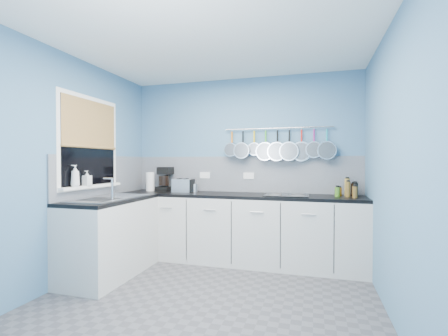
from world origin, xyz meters
The scene contains 44 objects.
floor centered at (0.00, 0.00, -0.01)m, with size 3.20×3.00×0.02m, color #47474C.
ceiling centered at (0.00, 0.00, 2.51)m, with size 3.20×3.00×0.02m, color white.
wall_back centered at (0.00, 1.51, 1.25)m, with size 3.20×0.02×2.50m, color teal.
wall_front centered at (0.00, -1.51, 1.25)m, with size 3.20×0.02×2.50m, color teal.
wall_left centered at (-1.61, 0.00, 1.25)m, with size 0.02×3.00×2.50m, color teal.
wall_right centered at (1.61, 0.00, 1.25)m, with size 0.02×3.00×2.50m, color teal.
backsplash_back centered at (0.00, 1.49, 1.15)m, with size 3.20×0.02×0.50m, color #90939E.
backsplash_left centered at (-1.59, 0.60, 1.15)m, with size 0.02×1.80×0.50m, color #90939E.
cabinet_run_back centered at (0.00, 1.20, 0.43)m, with size 3.20×0.60×0.86m, color #BCBAB7.
worktop_back centered at (0.00, 1.20, 0.88)m, with size 3.20×0.60×0.04m, color black.
cabinet_run_left centered at (-1.30, 0.30, 0.43)m, with size 0.60×1.20×0.86m, color #BCBAB7.
worktop_left centered at (-1.30, 0.30, 0.88)m, with size 0.60×1.20×0.04m, color black.
window_frame centered at (-1.58, 0.30, 1.55)m, with size 0.01×1.00×1.10m, color white.
window_glass centered at (-1.57, 0.30, 1.55)m, with size 0.01×0.90×1.00m, color black.
bamboo_blind centered at (-1.56, 0.30, 1.77)m, with size 0.01×0.90×0.55m, color #9C754A.
window_sill centered at (-1.55, 0.30, 1.04)m, with size 0.10×0.98×0.03m, color white.
sink_unit centered at (-1.30, 0.30, 0.90)m, with size 0.50×0.95×0.01m, color silver.
mixer_tap centered at (-1.14, 0.12, 1.03)m, with size 0.12×0.08×0.26m, color silver, non-canonical shape.
socket_left centered at (-0.55, 1.48, 1.13)m, with size 0.15×0.01×0.09m, color white.
socket_right centered at (0.10, 1.48, 1.13)m, with size 0.15×0.01×0.09m, color white.
pot_rail centered at (0.50, 1.45, 1.78)m, with size 0.02×0.02×1.45m, color silver.
soap_bottle_a centered at (-1.53, 0.01, 1.17)m, with size 0.09×0.09×0.24m, color white.
soap_bottle_b centered at (-1.53, 0.19, 1.14)m, with size 0.08×0.08×0.17m, color white.
paper_towel centered at (-1.31, 1.25, 1.04)m, with size 0.12×0.12×0.27m, color white.
coffee_maker centered at (-1.12, 1.33, 1.07)m, with size 0.20×0.22×0.35m, color black, non-canonical shape.
toaster centered at (-0.79, 1.23, 0.99)m, with size 0.28×0.16×0.18m, color silver.
canister centered at (-0.63, 1.28, 0.96)m, with size 0.08×0.08×0.11m, color silver.
hob centered at (0.65, 1.17, 0.91)m, with size 0.54×0.47×0.01m, color black.
pan_0 centered at (-0.13, 1.44, 1.59)m, with size 0.19×0.10×0.38m, color silver, non-canonical shape.
pan_1 centered at (0.02, 1.44, 1.57)m, with size 0.22×0.13×0.41m, color silver, non-canonical shape.
pan_2 centered at (0.18, 1.44, 1.60)m, with size 0.18×0.05×0.37m, color silver, non-canonical shape.
pan_3 centered at (0.34, 1.44, 1.56)m, with size 0.25×0.10×0.44m, color silver, non-canonical shape.
pan_4 centered at (0.50, 1.44, 1.56)m, with size 0.26×0.11×0.45m, color silver, non-canonical shape.
pan_5 centered at (0.66, 1.44, 1.56)m, with size 0.26×0.11×0.45m, color silver, non-canonical shape.
pan_6 centered at (0.82, 1.44, 1.56)m, with size 0.26×0.06×0.45m, color silver, non-canonical shape.
pan_7 centered at (0.98, 1.44, 1.58)m, with size 0.21×0.07×0.40m, color silver, non-canonical shape.
pan_8 centered at (1.14, 1.44, 1.57)m, with size 0.24×0.10×0.43m, color silver, non-canonical shape.
condiment_0 centered at (1.45, 1.33, 0.98)m, with size 0.06×0.06×0.16m, color black.
condiment_1 centered at (1.38, 1.33, 1.01)m, with size 0.06×0.06×0.22m, color olive.
condiment_2 centered at (1.29, 1.32, 0.95)m, with size 0.06×0.06×0.10m, color #8C5914.
condiment_3 centered at (1.46, 1.23, 0.98)m, with size 0.06×0.06×0.17m, color black.
condiment_4 centered at (1.37, 1.20, 0.99)m, with size 0.06×0.06×0.18m, color brown.
condiment_5 centered at (1.25, 1.20, 0.96)m, with size 0.06×0.06×0.12m, color #3F721E.
condiment_6 centered at (1.44, 1.11, 0.97)m, with size 0.06×0.06×0.14m, color brown.
Camera 1 is at (0.98, -2.82, 1.32)m, focal length 25.09 mm.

